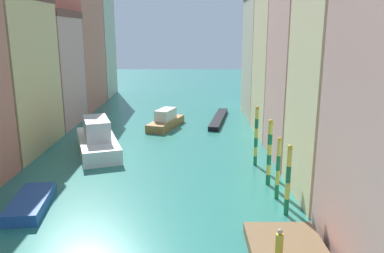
{
  "coord_description": "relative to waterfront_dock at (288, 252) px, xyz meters",
  "views": [
    {
      "loc": [
        3.38,
        -12.25,
        10.81
      ],
      "look_at": [
        3.39,
        25.49,
        1.5
      ],
      "focal_mm": 36.21,
      "sensor_mm": 36.0,
      "label": 1
    }
  ],
  "objects": [
    {
      "name": "building_right_3",
      "position": [
        5.71,
        23.6,
        9.63
      ],
      "size": [
        7.22,
        8.27,
        19.82
      ],
      "color": "beige",
      "rests_on": "ground"
    },
    {
      "name": "building_left_3",
      "position": [
        -21.9,
        28.18,
        6.28
      ],
      "size": [
        7.22,
        9.34,
        13.1
      ],
      "color": "tan",
      "rests_on": "ground"
    },
    {
      "name": "mooring_pole_2",
      "position": [
        0.8,
        9.37,
        2.19
      ],
      "size": [
        0.35,
        0.35,
        4.84
      ],
      "color": "#197247",
      "rests_on": "ground"
    },
    {
      "name": "mooring_pole_0",
      "position": [
        0.98,
        4.58,
        1.98
      ],
      "size": [
        0.31,
        0.31,
        4.43
      ],
      "color": "#197247",
      "rests_on": "ground"
    },
    {
      "name": "building_left_4",
      "position": [
        -21.9,
        38.84,
        8.86
      ],
      "size": [
        7.22,
        12.16,
        18.26
      ],
      "color": "#C6705B",
      "rests_on": "ground"
    },
    {
      "name": "mooring_pole_3",
      "position": [
        0.53,
        13.54,
        2.26
      ],
      "size": [
        0.32,
        0.32,
        4.99
      ],
      "color": "#197247",
      "rests_on": "ground"
    },
    {
      "name": "motorboat_0",
      "position": [
        -7.75,
        26.66,
        0.5
      ],
      "size": [
        4.2,
        6.93,
        2.12
      ],
      "color": "olive",
      "rests_on": "ground"
    },
    {
      "name": "building_left_2",
      "position": [
        -21.9,
        17.94,
        6.66
      ],
      "size": [
        7.22,
        10.82,
        13.87
      ],
      "color": "#DBB77A",
      "rests_on": "ground"
    },
    {
      "name": "person_on_dock",
      "position": [
        -0.73,
        -1.08,
        1.01
      ],
      "size": [
        0.36,
        0.36,
        1.57
      ],
      "color": "gold",
      "rests_on": "waterfront_dock"
    },
    {
      "name": "gondola_black",
      "position": [
        -1.4,
        29.87,
        -0.02
      ],
      "size": [
        3.13,
        10.89,
        0.52
      ],
      "color": "black",
      "rests_on": "ground"
    },
    {
      "name": "mooring_pole_1",
      "position": [
        0.89,
        6.88,
        1.88
      ],
      "size": [
        0.29,
        0.29,
        4.24
      ],
      "color": "#197247",
      "rests_on": "ground"
    },
    {
      "name": "building_right_2",
      "position": [
        5.71,
        15.36,
        8.32
      ],
      "size": [
        7.22,
        7.89,
        17.18
      ],
      "color": "tan",
      "rests_on": "ground"
    },
    {
      "name": "waterfront_dock",
      "position": [
        0.0,
        0.0,
        0.0
      ],
      "size": [
        3.74,
        5.16,
        0.57
      ],
      "color": "brown",
      "rests_on": "ground"
    },
    {
      "name": "motorboat_1",
      "position": [
        -14.81,
        5.4,
        0.08
      ],
      "size": [
        2.61,
        5.25,
        0.74
      ],
      "color": "#234C93",
      "rests_on": "ground"
    },
    {
      "name": "building_right_4",
      "position": [
        5.71,
        32.5,
        7.27
      ],
      "size": [
        7.22,
        9.24,
        15.08
      ],
      "color": "#BCB299",
      "rests_on": "ground"
    },
    {
      "name": "building_right_1",
      "position": [
        5.71,
        7.54,
        6.81
      ],
      "size": [
        7.22,
        7.24,
        14.16
      ],
      "color": "beige",
      "rests_on": "ground"
    },
    {
      "name": "building_left_5",
      "position": [
        -21.9,
        49.46,
        8.28
      ],
      "size": [
        7.22,
        8.59,
        17.1
      ],
      "color": "#BCB299",
      "rests_on": "ground"
    },
    {
      "name": "ground_plane",
      "position": [
        -8.09,
        19.84,
        -0.28
      ],
      "size": [
        154.0,
        154.0,
        0.0
      ],
      "primitive_type": "plane",
      "color": "#28756B"
    },
    {
      "name": "vaporetto_white",
      "position": [
        -13.41,
        17.25,
        0.84
      ],
      "size": [
        6.0,
        9.67,
        3.13
      ],
      "color": "white",
      "rests_on": "ground"
    }
  ]
}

